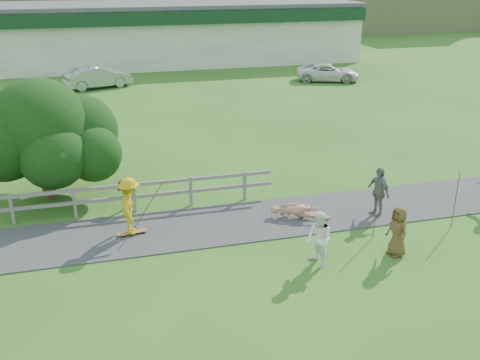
{
  "coord_description": "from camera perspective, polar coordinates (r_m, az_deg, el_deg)",
  "views": [
    {
      "loc": [
        -2.81,
        -14.15,
        8.02
      ],
      "look_at": [
        1.48,
        2.0,
        1.33
      ],
      "focal_mm": 40.0,
      "sensor_mm": 36.0,
      "label": 1
    }
  ],
  "objects": [
    {
      "name": "spectator_b",
      "position": [
        18.84,
        14.54,
        -1.2
      ],
      "size": [
        0.62,
        1.09,
        1.75
      ],
      "primitive_type": "imported",
      "rotation": [
        0.0,
        0.0,
        4.91
      ],
      "color": "slate",
      "rests_on": "ground"
    },
    {
      "name": "skater_rider",
      "position": [
        17.18,
        -11.63,
        -3.03
      ],
      "size": [
        0.8,
        1.26,
        1.86
      ],
      "primitive_type": "imported",
      "rotation": [
        0.0,
        0.0,
        1.48
      ],
      "color": "#BE9811",
      "rests_on": "ground"
    },
    {
      "name": "longboard_fallen",
      "position": [
        18.58,
        8.22,
        -3.83
      ],
      "size": [
        0.77,
        0.81,
        0.1
      ],
      "primitive_type": null,
      "rotation": [
        0.0,
        0.0,
        -0.83
      ],
      "color": "brown",
      "rests_on": "ground"
    },
    {
      "name": "spectator_a",
      "position": [
        15.37,
        8.41,
        -6.29
      ],
      "size": [
        0.77,
        0.91,
        1.67
      ],
      "primitive_type": "imported",
      "rotation": [
        0.0,
        0.0,
        4.89
      ],
      "color": "white",
      "rests_on": "ground"
    },
    {
      "name": "car_silver",
      "position": [
        39.66,
        -14.93,
        10.56
      ],
      "size": [
        4.9,
        2.9,
        1.53
      ],
      "primitive_type": "imported",
      "rotation": [
        0.0,
        0.0,
        1.87
      ],
      "color": "#989C9F",
      "rests_on": "ground"
    },
    {
      "name": "strip_mall",
      "position": [
        49.85,
        -7.19,
        15.39
      ],
      "size": [
        32.5,
        10.75,
        5.1
      ],
      "color": "#BAB3A3",
      "rests_on": "ground"
    },
    {
      "name": "pole_rider",
      "position": [
        17.56,
        -9.79,
        -2.2
      ],
      "size": [
        0.03,
        0.03,
        1.93
      ],
      "primitive_type": "cylinder",
      "color": "brown",
      "rests_on": "ground"
    },
    {
      "name": "ground",
      "position": [
        16.5,
        -3.21,
        -7.29
      ],
      "size": [
        260.0,
        260.0,
        0.0
      ],
      "primitive_type": "plane",
      "color": "#295B1A",
      "rests_on": "ground"
    },
    {
      "name": "skater_fallen",
      "position": [
        18.28,
        5.82,
        -3.3
      ],
      "size": [
        1.05,
        1.64,
        0.59
      ],
      "primitive_type": "imported",
      "rotation": [
        0.0,
        0.0,
        1.13
      ],
      "color": "tan",
      "rests_on": "ground"
    },
    {
      "name": "bbq",
      "position": [
        19.28,
        -12.04,
        -1.63
      ],
      "size": [
        0.55,
        0.48,
        1.0
      ],
      "primitive_type": null,
      "rotation": [
        0.0,
        0.0,
        -0.31
      ],
      "color": "black",
      "rests_on": "ground"
    },
    {
      "name": "fence",
      "position": [
        19.0,
        -19.14,
        -2.05
      ],
      "size": [
        15.05,
        0.1,
        1.1
      ],
      "color": "#66615A",
      "rests_on": "ground"
    },
    {
      "name": "car_white",
      "position": [
        41.32,
        9.36,
        11.26
      ],
      "size": [
        5.08,
        3.52,
        1.29
      ],
      "primitive_type": "imported",
      "rotation": [
        0.0,
        0.0,
        1.24
      ],
      "color": "silver",
      "rests_on": "ground"
    },
    {
      "name": "helmet",
      "position": [
        18.84,
        7.15,
        -3.06
      ],
      "size": [
        0.3,
        0.3,
        0.3
      ],
      "primitive_type": "sphere",
      "color": "red",
      "rests_on": "ground"
    },
    {
      "name": "pole_spec_right",
      "position": [
        18.68,
        22.0,
        -2.03
      ],
      "size": [
        0.03,
        0.03,
        1.95
      ],
      "primitive_type": "cylinder",
      "color": "brown",
      "rests_on": "ground"
    },
    {
      "name": "tree",
      "position": [
        20.59,
        -20.24,
        3.06
      ],
      "size": [
        5.62,
        5.62,
        3.73
      ],
      "primitive_type": null,
      "color": "black",
      "rests_on": "ground"
    },
    {
      "name": "longboard_rider",
      "position": [
        17.56,
        -11.42,
        -5.63
      ],
      "size": [
        0.94,
        0.37,
        0.1
      ],
      "primitive_type": null,
      "rotation": [
        0.0,
        0.0,
        0.16
      ],
      "color": "brown",
      "rests_on": "ground"
    },
    {
      "name": "spectator_c",
      "position": [
        16.46,
        16.48,
        -5.25
      ],
      "size": [
        0.61,
        0.83,
        1.56
      ],
      "primitive_type": "imported",
      "rotation": [
        0.0,
        0.0,
        4.86
      ],
      "color": "brown",
      "rests_on": "ground"
    },
    {
      "name": "pole_spec_left",
      "position": [
        17.2,
        14.32,
        -3.16
      ],
      "size": [
        0.03,
        0.03,
        1.91
      ],
      "primitive_type": "cylinder",
      "color": "brown",
      "rests_on": "ground"
    },
    {
      "name": "path",
      "position": [
        17.8,
        -4.21,
        -4.95
      ],
      "size": [
        34.0,
        3.0,
        0.04
      ],
      "primitive_type": "cube",
      "color": "#323234",
      "rests_on": "ground"
    }
  ]
}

